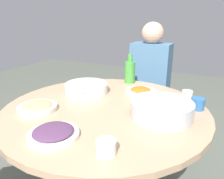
{
  "coord_description": "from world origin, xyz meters",
  "views": [
    {
      "loc": [
        1.0,
        0.54,
        1.24
      ],
      "look_at": [
        -0.04,
        0.02,
        0.84
      ],
      "focal_mm": 34.7,
      "sensor_mm": 36.0,
      "label": 1
    }
  ],
  "objects": [
    {
      "name": "dish_eggplant",
      "position": [
        0.38,
        -0.04,
        0.77
      ],
      "size": [
        0.22,
        0.22,
        0.04
      ],
      "color": "white",
      "rests_on": "round_dining_table"
    },
    {
      "name": "tea_cup_far",
      "position": [
        0.39,
        0.22,
        0.78
      ],
      "size": [
        0.08,
        0.08,
        0.06
      ],
      "primitive_type": "cylinder",
      "color": "white",
      "rests_on": "round_dining_table"
    },
    {
      "name": "stool_for_diner_left",
      "position": [
        -0.87,
        -0.0,
        0.22
      ],
      "size": [
        0.33,
        0.33,
        0.43
      ],
      "primitive_type": "cylinder",
      "color": "brown",
      "rests_on": "ground"
    },
    {
      "name": "tea_cup_near",
      "position": [
        -0.2,
        0.47,
        0.78
      ],
      "size": [
        0.07,
        0.07,
        0.06
      ],
      "primitive_type": "cylinder",
      "color": "#2A5E97",
      "rests_on": "round_dining_table"
    },
    {
      "name": "rice_bowl",
      "position": [
        -0.01,
        0.32,
        0.79
      ],
      "size": [
        0.32,
        0.32,
        0.1
      ],
      "color": "#B2B5BA",
      "rests_on": "round_dining_table"
    },
    {
      "name": "dish_stirfry",
      "position": [
        -0.3,
        0.11,
        0.77
      ],
      "size": [
        0.2,
        0.2,
        0.04
      ],
      "color": "silver",
      "rests_on": "round_dining_table"
    },
    {
      "name": "round_dining_table",
      "position": [
        0.0,
        0.0,
        0.57
      ],
      "size": [
        1.15,
        1.15,
        0.75
      ],
      "color": "#99999E",
      "rests_on": "ground"
    },
    {
      "name": "soup_bowl",
      "position": [
        -0.15,
        -0.22,
        0.78
      ],
      "size": [
        0.28,
        0.28,
        0.07
      ],
      "color": "white",
      "rests_on": "round_dining_table"
    },
    {
      "name": "green_bottle",
      "position": [
        -0.51,
        -0.06,
        0.84
      ],
      "size": [
        0.08,
        0.08,
        0.22
      ],
      "color": "#3F9138",
      "rests_on": "round_dining_table"
    },
    {
      "name": "diner_left",
      "position": [
        -0.87,
        -0.0,
        0.75
      ],
      "size": [
        0.34,
        0.34,
        0.76
      ],
      "color": "#2D333D",
      "rests_on": "stool_for_diner_left"
    },
    {
      "name": "tea_cup_side",
      "position": [
        -0.3,
        0.4,
        0.78
      ],
      "size": [
        0.06,
        0.06,
        0.07
      ],
      "primitive_type": "cylinder",
      "color": "white",
      "rests_on": "round_dining_table"
    },
    {
      "name": "dish_shrimp",
      "position": [
        0.2,
        -0.31,
        0.77
      ],
      "size": [
        0.21,
        0.21,
        0.04
      ],
      "color": "silver",
      "rests_on": "round_dining_table"
    }
  ]
}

